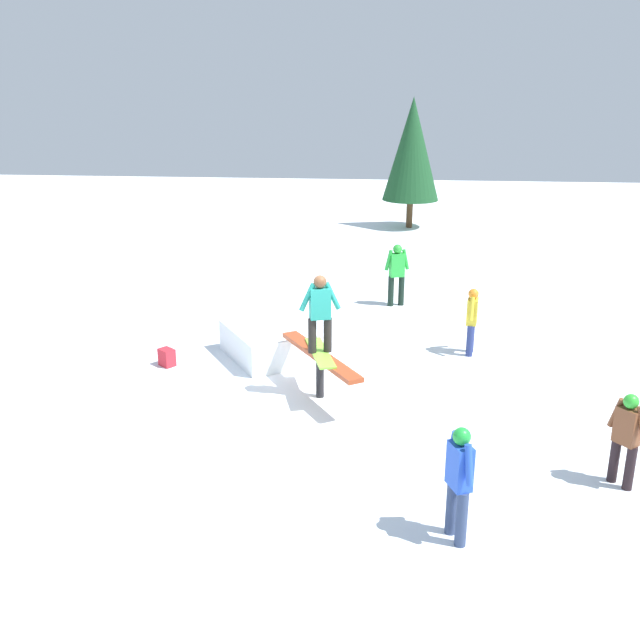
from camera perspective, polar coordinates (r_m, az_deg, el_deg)
ground_plane at (r=12.44m, az=0.00°, el=-6.15°), size 60.00×60.00×0.00m
rail_feature at (r=12.18m, az=0.00°, el=-3.22°), size 2.27×1.60×0.80m
snow_kicker_ramp at (r=14.15m, az=-3.98°, el=-1.76°), size 2.33×2.23×0.61m
main_rider_on_rail at (r=11.91m, az=0.00°, el=0.35°), size 1.48×0.70×1.37m
bystander_brown at (r=10.36m, az=23.30°, el=-8.46°), size 0.51×0.42×1.34m
bystander_yellow at (r=14.43m, az=12.05°, el=0.17°), size 0.62×0.25×1.36m
bystander_blue at (r=8.60m, az=11.05°, el=-12.30°), size 0.58×0.31×1.46m
bystander_green at (r=17.37m, az=6.16°, el=3.88°), size 0.31×0.62×1.52m
backpack_on_snow at (r=14.02m, az=-12.15°, el=-2.94°), size 0.36×0.37×0.34m
pine_tree_near at (r=27.10m, az=7.37°, el=13.39°), size 2.10×2.10×4.76m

